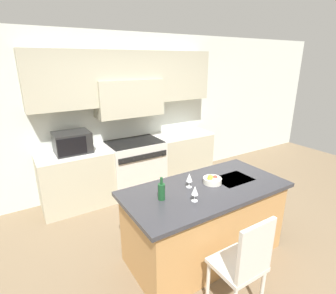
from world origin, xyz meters
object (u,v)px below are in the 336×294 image
object	(u,v)px
wine_glass_near	(195,191)
wine_glass_far	(189,178)
wine_bottle	(161,191)
range_stove	(135,166)
island_chair	(244,262)
fruit_bowl	(212,180)
microwave	(72,142)

from	to	relation	value
wine_glass_near	wine_glass_far	distance (m)	0.31
wine_bottle	wine_glass_far	size ratio (longest dim) A/B	1.46
range_stove	wine_glass_near	world-z (taller)	wine_glass_near
range_stove	island_chair	size ratio (longest dim) A/B	0.92
island_chair	wine_glass_far	bearing A→B (deg)	86.03
island_chair	fruit_bowl	xyz separation A→B (m)	(0.35, 0.86, 0.35)
wine_bottle	wine_glass_far	xyz separation A→B (m)	(0.40, 0.07, 0.02)
wine_glass_near	wine_bottle	bearing A→B (deg)	142.08
wine_bottle	fruit_bowl	distance (m)	0.69
island_chair	fruit_bowl	size ratio (longest dim) A/B	4.76
microwave	wine_glass_near	distance (m)	2.23
microwave	fruit_bowl	size ratio (longest dim) A/B	2.42
range_stove	wine_glass_near	bearing A→B (deg)	-98.01
wine_bottle	wine_glass_near	distance (m)	0.34
range_stove	island_chair	distance (m)	2.74
wine_glass_near	fruit_bowl	size ratio (longest dim) A/B	0.79
microwave	fruit_bowl	bearing A→B (deg)	-58.83
island_chair	wine_glass_far	size ratio (longest dim) A/B	6.06
wine_glass_near	fruit_bowl	xyz separation A→B (m)	(0.42, 0.23, -0.08)
wine_glass_near	wine_glass_far	world-z (taller)	same
range_stove	wine_glass_far	xyz separation A→B (m)	(-0.16, -1.81, 0.54)
island_chair	fruit_bowl	bearing A→B (deg)	67.76
microwave	wine_glass_far	xyz separation A→B (m)	(0.85, -1.83, -0.07)
wine_glass_far	wine_bottle	bearing A→B (deg)	-170.10
wine_bottle	fruit_bowl	bearing A→B (deg)	1.39
island_chair	wine_glass_near	size ratio (longest dim) A/B	6.06
microwave	island_chair	bearing A→B (deg)	-74.05
range_stove	fruit_bowl	bearing A→B (deg)	-86.00
wine_glass_near	fruit_bowl	distance (m)	0.49
wine_glass_far	fruit_bowl	size ratio (longest dim) A/B	0.79
wine_glass_near	range_stove	bearing A→B (deg)	81.99
microwave	wine_glass_far	bearing A→B (deg)	-65.11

